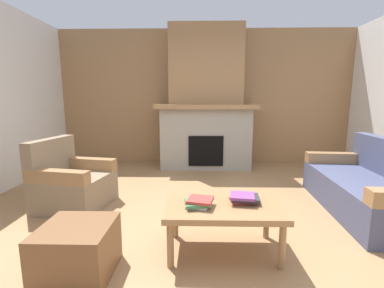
{
  "coord_description": "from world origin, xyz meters",
  "views": [
    {
      "loc": [
        -0.15,
        -2.59,
        1.33
      ],
      "look_at": [
        -0.22,
        0.65,
        0.78
      ],
      "focal_mm": 24.94,
      "sensor_mm": 36.0,
      "label": 1
    }
  ],
  "objects": [
    {
      "name": "armchair",
      "position": [
        -1.71,
        0.55,
        0.29
      ],
      "size": [
        0.88,
        0.88,
        0.85
      ],
      "color": "#847056",
      "rests_on": "ground"
    },
    {
      "name": "wall_back_wood_panel",
      "position": [
        0.0,
        3.0,
        1.35
      ],
      "size": [
        6.0,
        0.12,
        2.7
      ],
      "primitive_type": "cube",
      "color": "#997047",
      "rests_on": "ground"
    },
    {
      "name": "ottoman",
      "position": [
        -1.05,
        -0.76,
        0.2
      ],
      "size": [
        0.52,
        0.52,
        0.4
      ],
      "primitive_type": "cube",
      "color": "brown",
      "rests_on": "ground"
    },
    {
      "name": "book_stack_near_edge",
      "position": [
        -0.14,
        -0.45,
        0.47
      ],
      "size": [
        0.26,
        0.23,
        0.07
      ],
      "color": "beige",
      "rests_on": "coffee_table"
    },
    {
      "name": "book_stack_center",
      "position": [
        0.26,
        -0.35,
        0.47
      ],
      "size": [
        0.28,
        0.25,
        0.08
      ],
      "color": "#B23833",
      "rests_on": "coffee_table"
    },
    {
      "name": "ground",
      "position": [
        0.0,
        0.0,
        0.0
      ],
      "size": [
        9.0,
        9.0,
        0.0
      ],
      "primitive_type": "plane",
      "color": "#9E754C"
    },
    {
      "name": "fireplace",
      "position": [
        0.0,
        2.62,
        1.16
      ],
      "size": [
        1.9,
        0.82,
        2.7
      ],
      "color": "gray",
      "rests_on": "ground"
    },
    {
      "name": "couch",
      "position": [
        1.89,
        0.46,
        0.29
      ],
      "size": [
        0.96,
        1.85,
        0.85
      ],
      "color": "#474C6B",
      "rests_on": "ground"
    },
    {
      "name": "coffee_table",
      "position": [
        0.08,
        -0.41,
        0.38
      ],
      "size": [
        1.0,
        0.6,
        0.43
      ],
      "color": "#997047",
      "rests_on": "ground"
    }
  ]
}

